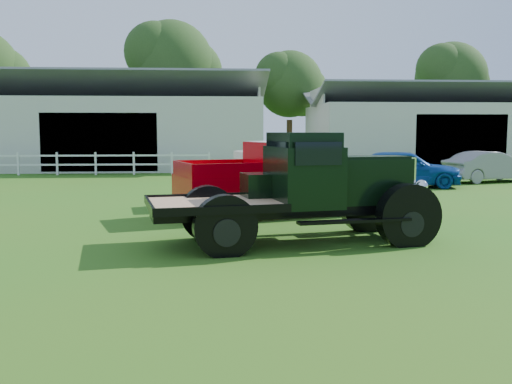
{
  "coord_description": "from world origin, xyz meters",
  "views": [
    {
      "loc": [
        -0.63,
        -10.66,
        2.33
      ],
      "look_at": [
        0.2,
        1.2,
        1.05
      ],
      "focal_mm": 40.0,
      "sensor_mm": 36.0,
      "label": 1
    }
  ],
  "objects_px": {
    "white_pickup": "(255,179)",
    "misc_car_blue": "(404,168)",
    "red_pickup": "(277,178)",
    "misc_car_grey": "(489,167)",
    "vintage_flatbed": "(298,188)"
  },
  "relations": [
    {
      "from": "white_pickup",
      "to": "misc_car_blue",
      "type": "xyz_separation_m",
      "value": [
        6.54,
        5.39,
        -0.05
      ]
    },
    {
      "from": "vintage_flatbed",
      "to": "red_pickup",
      "type": "distance_m",
      "value": 3.93
    },
    {
      "from": "white_pickup",
      "to": "red_pickup",
      "type": "bearing_deg",
      "value": -88.59
    },
    {
      "from": "red_pickup",
      "to": "white_pickup",
      "type": "height_order",
      "value": "red_pickup"
    },
    {
      "from": "red_pickup",
      "to": "misc_car_blue",
      "type": "distance_m",
      "value": 9.65
    },
    {
      "from": "misc_car_grey",
      "to": "red_pickup",
      "type": "bearing_deg",
      "value": 114.97
    },
    {
      "from": "red_pickup",
      "to": "white_pickup",
      "type": "distance_m",
      "value": 2.16
    },
    {
      "from": "vintage_flatbed",
      "to": "misc_car_grey",
      "type": "bearing_deg",
      "value": 40.52
    },
    {
      "from": "vintage_flatbed",
      "to": "white_pickup",
      "type": "distance_m",
      "value": 6.06
    },
    {
      "from": "misc_car_grey",
      "to": "misc_car_blue",
      "type": "bearing_deg",
      "value": 96.38
    },
    {
      "from": "white_pickup",
      "to": "misc_car_blue",
      "type": "bearing_deg",
      "value": 28.64
    },
    {
      "from": "white_pickup",
      "to": "misc_car_blue",
      "type": "height_order",
      "value": "white_pickup"
    },
    {
      "from": "white_pickup",
      "to": "misc_car_grey",
      "type": "height_order",
      "value": "white_pickup"
    },
    {
      "from": "vintage_flatbed",
      "to": "misc_car_grey",
      "type": "height_order",
      "value": "vintage_flatbed"
    },
    {
      "from": "red_pickup",
      "to": "misc_car_blue",
      "type": "relative_size",
      "value": 1.23
    }
  ]
}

